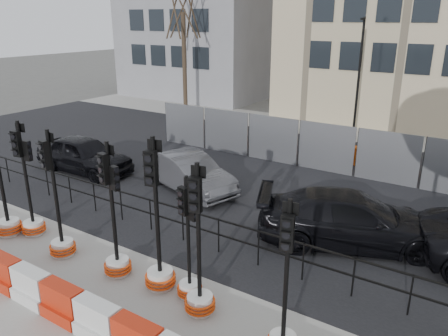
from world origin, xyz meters
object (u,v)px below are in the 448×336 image
Objects in this scene: traffic_signal_a at (5,210)px; traffic_signal_d at (116,245)px; car_c at (351,219)px; traffic_signal_h at (283,324)px; car_a at (84,154)px.

traffic_signal_a is 1.09× the size of traffic_signal_d.
traffic_signal_a is 9.75m from car_c.
traffic_signal_a is at bearing 168.22° from traffic_signal_h.
traffic_signal_h is 4.84m from car_c.
traffic_signal_d is 0.78× the size of car_a.
car_c is at bearing 45.03° from traffic_signal_a.
car_a is (-2.48, 4.90, -0.03)m from traffic_signal_a.
traffic_signal_h is 0.72× the size of car_a.
traffic_signal_h is at bearing -114.48° from car_a.
traffic_signal_h reaches higher than car_c.
traffic_signal_d is 6.29m from car_c.
traffic_signal_a is 8.73m from traffic_signal_h.
car_a is at bearing 156.68° from traffic_signal_d.
car_c is (4.27, 4.62, -0.07)m from traffic_signal_d.
car_a is at bearing 66.66° from car_c.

